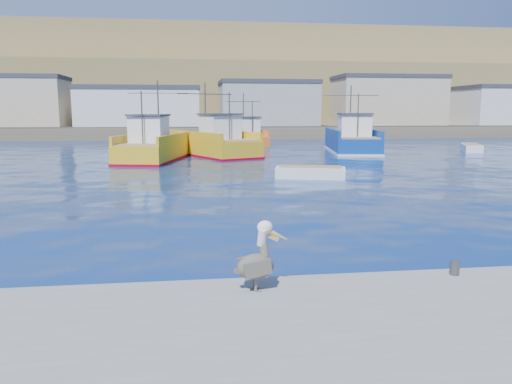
# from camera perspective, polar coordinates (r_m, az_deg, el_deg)

# --- Properties ---
(ground) EXTENTS (260.00, 260.00, 0.00)m
(ground) POSITION_cam_1_polar(r_m,az_deg,el_deg) (13.70, 3.29, -7.42)
(ground) COLOR #072953
(ground) RESTS_ON ground
(dock_bollards) EXTENTS (36.20, 0.20, 0.30)m
(dock_bollards) POSITION_cam_1_polar(r_m,az_deg,el_deg) (10.51, 10.11, -9.07)
(dock_bollards) COLOR #4C4C4C
(dock_bollards) RESTS_ON dock
(far_shore) EXTENTS (200.00, 81.00, 24.00)m
(far_shore) POSITION_cam_1_polar(r_m,az_deg,el_deg) (122.22, -6.52, 11.52)
(far_shore) COLOR brown
(far_shore) RESTS_ON ground
(trawler_yellow_a) EXTENTS (6.07, 11.69, 6.50)m
(trawler_yellow_a) POSITION_cam_1_polar(r_m,az_deg,el_deg) (41.54, -11.51, 5.04)
(trawler_yellow_a) COLOR gold
(trawler_yellow_a) RESTS_ON ground
(trawler_yellow_b) EXTENTS (8.41, 12.18, 6.55)m
(trawler_yellow_b) POSITION_cam_1_polar(r_m,az_deg,el_deg) (45.12, -4.96, 5.53)
(trawler_yellow_b) COLOR gold
(trawler_yellow_b) RESTS_ON ground
(trawler_blue) EXTENTS (5.97, 12.18, 6.56)m
(trawler_blue) POSITION_cam_1_polar(r_m,az_deg,el_deg) (50.10, 10.88, 5.77)
(trawler_blue) COLOR navy
(trawler_blue) RESTS_ON ground
(boat_orange) EXTENTS (4.66, 8.62, 6.06)m
(boat_orange) POSITION_cam_1_polar(r_m,az_deg,el_deg) (58.97, -1.11, 6.39)
(boat_orange) COLOR orange
(boat_orange) RESTS_ON ground
(skiff_mid) EXTENTS (4.28, 2.45, 0.88)m
(skiff_mid) POSITION_cam_1_polar(r_m,az_deg,el_deg) (29.66, 6.22, 2.11)
(skiff_mid) COLOR silver
(skiff_mid) RESTS_ON ground
(skiff_far) EXTENTS (3.13, 4.67, 0.96)m
(skiff_far) POSITION_cam_1_polar(r_m,az_deg,el_deg) (53.62, 23.38, 4.59)
(skiff_far) COLOR silver
(skiff_far) RESTS_ON ground
(pelican) EXTENTS (1.10, 0.58, 1.36)m
(pelican) POSITION_cam_1_polar(r_m,az_deg,el_deg) (9.67, 0.18, -7.86)
(pelican) COLOR #595451
(pelican) RESTS_ON dock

